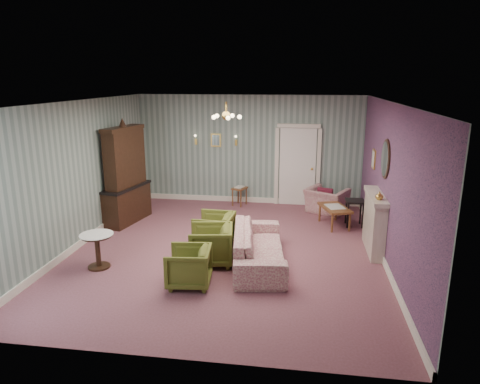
% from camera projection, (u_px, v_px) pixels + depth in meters
% --- Properties ---
extents(floor, '(7.00, 7.00, 0.00)m').
position_uv_depth(floor, '(227.00, 250.00, 8.64)').
color(floor, '#814B57').
rests_on(floor, ground).
extents(ceiling, '(7.00, 7.00, 0.00)m').
position_uv_depth(ceiling, '(226.00, 102.00, 7.90)').
color(ceiling, white).
rests_on(ceiling, ground).
extents(wall_back, '(6.00, 0.00, 6.00)m').
position_uv_depth(wall_back, '(249.00, 150.00, 11.61)').
color(wall_back, slate).
rests_on(wall_back, ground).
extents(wall_front, '(6.00, 0.00, 6.00)m').
position_uv_depth(wall_front, '(173.00, 248.00, 4.92)').
color(wall_front, slate).
rests_on(wall_front, ground).
extents(wall_left, '(0.00, 7.00, 7.00)m').
position_uv_depth(wall_left, '(79.00, 174.00, 8.68)').
color(wall_left, slate).
rests_on(wall_left, ground).
extents(wall_right, '(0.00, 7.00, 7.00)m').
position_uv_depth(wall_right, '(390.00, 185.00, 7.85)').
color(wall_right, slate).
rests_on(wall_right, ground).
extents(wall_right_floral, '(0.00, 7.00, 7.00)m').
position_uv_depth(wall_right_floral, '(389.00, 185.00, 7.85)').
color(wall_right_floral, '#A4527C').
rests_on(wall_right_floral, ground).
extents(door, '(1.12, 0.12, 2.16)m').
position_uv_depth(door, '(297.00, 165.00, 11.49)').
color(door, white).
rests_on(door, floor).
extents(olive_chair_a, '(0.72, 0.76, 0.71)m').
position_uv_depth(olive_chair_a, '(189.00, 265.00, 7.10)').
color(olive_chair_a, '#585D20').
rests_on(olive_chair_a, floor).
extents(olive_chair_b, '(0.82, 0.86, 0.79)m').
position_uv_depth(olive_chair_b, '(211.00, 243.00, 7.93)').
color(olive_chair_b, '#585D20').
rests_on(olive_chair_b, floor).
extents(olive_chair_c, '(0.74, 0.78, 0.76)m').
position_uv_depth(olive_chair_c, '(214.00, 228.00, 8.74)').
color(olive_chair_c, '#585D20').
rests_on(olive_chair_c, floor).
extents(sofa_chintz, '(0.95, 2.34, 0.89)m').
position_uv_depth(sofa_chintz, '(259.00, 241.00, 7.91)').
color(sofa_chintz, '#913A53').
rests_on(sofa_chintz, floor).
extents(wingback_chair, '(1.13, 1.00, 0.83)m').
position_uv_depth(wingback_chair, '(327.00, 197.00, 10.95)').
color(wingback_chair, '#913A53').
rests_on(wingback_chair, floor).
extents(dresser, '(0.77, 1.51, 2.39)m').
position_uv_depth(dresser, '(125.00, 172.00, 10.06)').
color(dresser, black).
rests_on(dresser, floor).
extents(fireplace, '(0.30, 1.40, 1.16)m').
position_uv_depth(fireplace, '(374.00, 223.00, 8.47)').
color(fireplace, beige).
rests_on(fireplace, floor).
extents(mantel_vase, '(0.15, 0.15, 0.15)m').
position_uv_depth(mantel_vase, '(379.00, 196.00, 7.93)').
color(mantel_vase, gold).
rests_on(mantel_vase, fireplace).
extents(oval_mirror, '(0.04, 0.76, 0.84)m').
position_uv_depth(oval_mirror, '(385.00, 159.00, 8.14)').
color(oval_mirror, white).
rests_on(oval_mirror, wall_right).
extents(framed_print, '(0.04, 0.34, 0.42)m').
position_uv_depth(framed_print, '(374.00, 159.00, 9.49)').
color(framed_print, gold).
rests_on(framed_print, wall_right).
extents(coffee_table, '(0.78, 1.04, 0.47)m').
position_uv_depth(coffee_table, '(334.00, 216.00, 9.97)').
color(coffee_table, brown).
rests_on(coffee_table, floor).
extents(side_table_black, '(0.43, 0.43, 0.62)m').
position_uv_depth(side_table_black, '(354.00, 213.00, 9.96)').
color(side_table_black, black).
rests_on(side_table_black, floor).
extents(pedestal_table, '(0.70, 0.70, 0.65)m').
position_uv_depth(pedestal_table, '(98.00, 251.00, 7.76)').
color(pedestal_table, black).
rests_on(pedestal_table, floor).
extents(nesting_table, '(0.44, 0.49, 0.53)m').
position_uv_depth(nesting_table, '(240.00, 196.00, 11.61)').
color(nesting_table, brown).
rests_on(nesting_table, floor).
extents(gilt_mirror_back, '(0.28, 0.06, 0.36)m').
position_uv_depth(gilt_mirror_back, '(216.00, 140.00, 11.64)').
color(gilt_mirror_back, gold).
rests_on(gilt_mirror_back, wall_back).
extents(sconce_left, '(0.16, 0.12, 0.30)m').
position_uv_depth(sconce_left, '(196.00, 140.00, 11.69)').
color(sconce_left, gold).
rests_on(sconce_left, wall_back).
extents(sconce_right, '(0.16, 0.12, 0.30)m').
position_uv_depth(sconce_right, '(236.00, 141.00, 11.54)').
color(sconce_right, gold).
rests_on(sconce_right, wall_back).
extents(chandelier, '(0.56, 0.56, 0.36)m').
position_uv_depth(chandelier, '(226.00, 117.00, 7.96)').
color(chandelier, gold).
rests_on(chandelier, ceiling).
extents(burgundy_cushion, '(0.41, 0.28, 0.39)m').
position_uv_depth(burgundy_cushion, '(325.00, 196.00, 10.80)').
color(burgundy_cushion, maroon).
rests_on(burgundy_cushion, wingback_chair).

